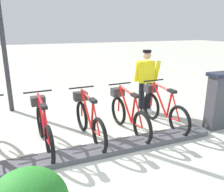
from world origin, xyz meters
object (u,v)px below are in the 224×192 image
bike_docked_0 (162,108)px  bike_docked_1 (128,113)px  bike_docked_2 (88,119)px  payment_kiosk (218,100)px  worker_near_rack (146,79)px  bike_docked_3 (43,126)px

bike_docked_0 → bike_docked_1: bearing=90.0°
bike_docked_2 → payment_kiosk: bearing=-101.5°
bike_docked_1 → worker_near_rack: 1.46m
bike_docked_0 → worker_near_rack: worker_near_rack is taller
payment_kiosk → bike_docked_3: size_ratio=0.74×
bike_docked_0 → bike_docked_2: bearing=90.0°
payment_kiosk → worker_near_rack: bearing=31.6°
bike_docked_2 → worker_near_rack: (0.96, -1.87, 0.48)m
bike_docked_3 → bike_docked_1: bearing=-90.0°
bike_docked_1 → bike_docked_3: same height
payment_kiosk → bike_docked_1: bearing=73.5°
bike_docked_0 → worker_near_rack: (0.96, -0.10, 0.48)m
bike_docked_1 → worker_near_rack: worker_near_rack is taller
bike_docked_2 → bike_docked_3: bearing=90.0°
bike_docked_0 → bike_docked_1: (0.00, 0.88, 0.00)m
bike_docked_1 → bike_docked_2: bearing=90.0°
bike_docked_1 → bike_docked_3: (0.00, 1.76, 0.00)m
bike_docked_2 → worker_near_rack: worker_near_rack is taller
payment_kiosk → bike_docked_2: size_ratio=0.74×
worker_near_rack → bike_docked_0: bearing=173.8°
bike_docked_1 → payment_kiosk: bearing=-106.5°
bike_docked_2 → bike_docked_0: bearing=-90.0°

